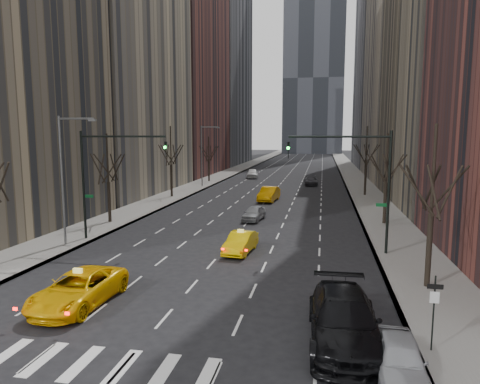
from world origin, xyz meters
The scene contains 27 objects.
ground centered at (0.00, 0.00, 0.00)m, with size 400.00×400.00×0.00m, color black.
sidewalk_left centered at (-12.25, 70.00, 0.07)m, with size 4.50×320.00×0.15m, color slate.
sidewalk_right centered at (12.25, 70.00, 0.07)m, with size 4.50×320.00×0.15m, color slate.
bld_left_far centered at (-21.50, 66.00, 22.00)m, with size 14.00×28.00×44.00m, color brown.
bld_left_deep centered at (-21.50, 96.00, 30.00)m, with size 14.00×30.00×60.00m, color slate.
bld_right_far centered at (21.50, 64.00, 25.00)m, with size 14.00×28.00×50.00m, color tan.
bld_right_deep centered at (21.50, 95.00, 29.00)m, with size 14.00×30.00×58.00m, color slate.
tower_far centered at (2.00, 170.00, 60.00)m, with size 24.00×24.00×120.00m, color black.
tree_lw_b centered at (-12.00, 18.00, 3.72)m, with size 3.36×3.50×7.82m.
tree_lw_c centered at (-12.00, 34.00, 4.04)m, with size 3.36×3.50×8.74m.
tree_lw_d centered at (-12.00, 52.00, 3.56)m, with size 3.36×3.50×7.36m.
tree_rw_a centered at (12.00, 6.00, 3.88)m, with size 3.36×3.50×8.28m.
tree_rw_b centered at (12.00, 22.00, 3.72)m, with size 3.36×3.50×7.82m.
tree_rw_c centered at (12.00, 40.00, 4.04)m, with size 3.36×3.50×8.74m.
traffic_mast_left centered at (-9.11, 12.00, 5.49)m, with size 6.69×0.39×8.00m.
traffic_mast_right centered at (9.11, 12.00, 5.49)m, with size 6.69×0.39×8.00m.
streetlight_near centered at (-10.84, 10.00, 5.62)m, with size 2.83×0.22×9.00m.
streetlight_far centered at (-10.84, 45.00, 5.62)m, with size 2.83×0.22×9.00m.
sign_post centered at (10.60, -1.01, 1.79)m, with size 0.55×0.06×2.80m.
taxi_suv centered at (-4.43, 0.65, 0.78)m, with size 2.57×5.58×1.55m, color #FFC005.
taxi_sedan centered at (1.28, 10.87, 0.69)m, with size 1.45×4.16×1.37m, color yellow.
silver_sedan_ahead centered at (0.44, 21.77, 0.66)m, with size 1.57×3.90×1.33m, color #929599.
parked_suv_black centered at (7.50, -0.75, 0.93)m, with size 2.60×6.40×1.86m, color black.
parked_sedan_silver centered at (9.20, -2.83, 0.66)m, with size 1.56×3.88×1.32m, color #A1A3A9.
far_taxi centered at (0.38, 33.43, 0.84)m, with size 1.78×5.10×1.68m, color #FAA205.
far_suv_grey centered at (4.84, 50.55, 0.70)m, with size 1.95×4.80×1.39m, color #2E2D33.
far_car_white centered at (-5.91, 59.73, 0.84)m, with size 1.98×4.92×1.68m, color white.
Camera 1 is at (6.56, -16.63, 7.92)m, focal length 32.00 mm.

